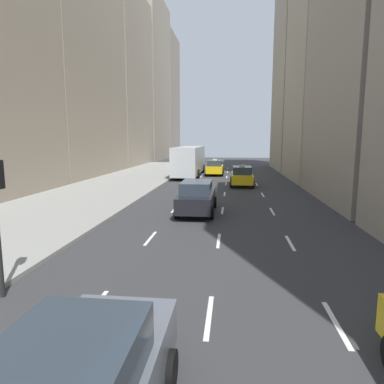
{
  "coord_description": "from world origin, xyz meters",
  "views": [
    {
      "loc": [
        3.04,
        0.69,
        4.0
      ],
      "look_at": [
        1.35,
        15.54,
        1.72
      ],
      "focal_mm": 32.0,
      "sensor_mm": 36.0,
      "label": 1
    }
  ],
  "objects_px": {
    "taxi_third": "(215,168)",
    "sedan_silver_behind": "(197,197)",
    "city_bus": "(189,160)",
    "taxi_lead": "(242,176)"
  },
  "relations": [
    {
      "from": "taxi_third",
      "to": "sedan_silver_behind",
      "type": "xyz_separation_m",
      "value": [
        -0.0,
        -20.7,
        0.03
      ]
    },
    {
      "from": "taxi_lead",
      "to": "taxi_third",
      "type": "height_order",
      "value": "same"
    },
    {
      "from": "sedan_silver_behind",
      "to": "city_bus",
      "type": "height_order",
      "value": "city_bus"
    },
    {
      "from": "taxi_third",
      "to": "sedan_silver_behind",
      "type": "bearing_deg",
      "value": -90.0
    },
    {
      "from": "taxi_third",
      "to": "city_bus",
      "type": "xyz_separation_m",
      "value": [
        -2.81,
        -0.95,
        0.91
      ]
    },
    {
      "from": "taxi_lead",
      "to": "sedan_silver_behind",
      "type": "height_order",
      "value": "taxi_lead"
    },
    {
      "from": "taxi_third",
      "to": "sedan_silver_behind",
      "type": "height_order",
      "value": "taxi_third"
    },
    {
      "from": "taxi_lead",
      "to": "sedan_silver_behind",
      "type": "bearing_deg",
      "value": -103.58
    },
    {
      "from": "taxi_third",
      "to": "city_bus",
      "type": "relative_size",
      "value": 0.38
    },
    {
      "from": "taxi_lead",
      "to": "taxi_third",
      "type": "relative_size",
      "value": 1.0
    }
  ]
}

